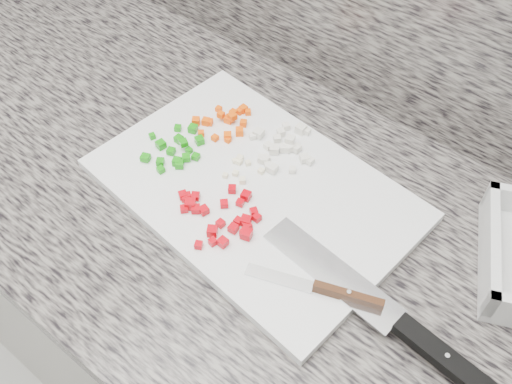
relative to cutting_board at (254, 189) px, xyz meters
The scene contains 10 objects.
cabinet 0.48m from the cutting_board, 158.09° to the right, with size 3.92×0.62×0.86m, color silver.
countertop 0.06m from the cutting_board, 158.09° to the right, with size 3.96×0.64×0.04m, color slate.
cutting_board is the anchor object (origin of this frame).
carrot_pile 0.14m from the cutting_board, 148.14° to the left, with size 0.09×0.10×0.02m.
onion_pile 0.09m from the cutting_board, 98.86° to the left, with size 0.12×0.11×0.02m.
green_pepper_pile 0.14m from the cutting_board, behind, with size 0.10×0.11×0.02m.
red_pepper_pile 0.08m from the cutting_board, 88.61° to the right, with size 0.13×0.12×0.01m.
garlic_pile 0.04m from the cutting_board, 158.19° to the left, with size 0.05×0.05×0.01m.
chef_knife 0.30m from the cutting_board, 12.92° to the right, with size 0.35×0.08×0.02m.
paring_knife 0.21m from the cutting_board, 23.00° to the right, with size 0.18×0.08×0.02m.
Camera 1 is at (0.39, 1.03, 1.57)m, focal length 40.00 mm.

